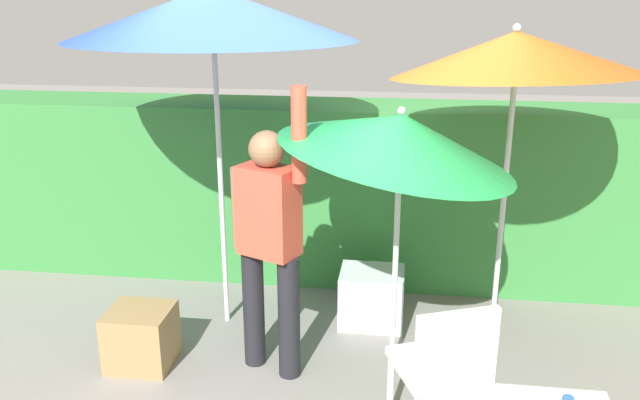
{
  "coord_description": "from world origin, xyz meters",
  "views": [
    {
      "loc": [
        0.52,
        -3.66,
        2.41
      ],
      "look_at": [
        0.0,
        0.3,
        1.1
      ],
      "focal_mm": 36.78,
      "sensor_mm": 36.0,
      "label": 1
    }
  ],
  "objects_px": {
    "umbrella_orange": "(212,14)",
    "crate_cardboard": "(141,337)",
    "person_vendor": "(269,236)",
    "cooler_box": "(372,297)",
    "umbrella_yellow": "(401,136)",
    "umbrella_rainbow": "(516,54)",
    "chair_plastic": "(444,365)"
  },
  "relations": [
    {
      "from": "umbrella_orange",
      "to": "crate_cardboard",
      "type": "height_order",
      "value": "umbrella_orange"
    },
    {
      "from": "person_vendor",
      "to": "cooler_box",
      "type": "height_order",
      "value": "person_vendor"
    },
    {
      "from": "umbrella_yellow",
      "to": "cooler_box",
      "type": "relative_size",
      "value": 3.89
    },
    {
      "from": "umbrella_rainbow",
      "to": "chair_plastic",
      "type": "height_order",
      "value": "umbrella_rainbow"
    },
    {
      "from": "umbrella_orange",
      "to": "umbrella_yellow",
      "type": "distance_m",
      "value": 1.5
    },
    {
      "from": "cooler_box",
      "to": "crate_cardboard",
      "type": "height_order",
      "value": "cooler_box"
    },
    {
      "from": "umbrella_orange",
      "to": "umbrella_yellow",
      "type": "bearing_deg",
      "value": -20.84
    },
    {
      "from": "umbrella_yellow",
      "to": "umbrella_rainbow",
      "type": "bearing_deg",
      "value": 30.26
    },
    {
      "from": "chair_plastic",
      "to": "person_vendor",
      "type": "bearing_deg",
      "value": 148.81
    },
    {
      "from": "chair_plastic",
      "to": "crate_cardboard",
      "type": "xyz_separation_m",
      "value": [
        -1.93,
        0.58,
        -0.31
      ]
    },
    {
      "from": "umbrella_orange",
      "to": "chair_plastic",
      "type": "relative_size",
      "value": 2.75
    },
    {
      "from": "umbrella_orange",
      "to": "cooler_box",
      "type": "height_order",
      "value": "umbrella_orange"
    },
    {
      "from": "cooler_box",
      "to": "umbrella_yellow",
      "type": "bearing_deg",
      "value": -73.87
    },
    {
      "from": "chair_plastic",
      "to": "umbrella_rainbow",
      "type": "bearing_deg",
      "value": 70.85
    },
    {
      "from": "umbrella_yellow",
      "to": "cooler_box",
      "type": "height_order",
      "value": "umbrella_yellow"
    },
    {
      "from": "umbrella_yellow",
      "to": "chair_plastic",
      "type": "xyz_separation_m",
      "value": [
        0.28,
        -0.76,
        -1.05
      ]
    },
    {
      "from": "umbrella_yellow",
      "to": "person_vendor",
      "type": "relative_size",
      "value": 0.97
    },
    {
      "from": "chair_plastic",
      "to": "crate_cardboard",
      "type": "bearing_deg",
      "value": 163.17
    },
    {
      "from": "umbrella_orange",
      "to": "crate_cardboard",
      "type": "relative_size",
      "value": 5.98
    },
    {
      "from": "umbrella_orange",
      "to": "cooler_box",
      "type": "distance_m",
      "value": 2.3
    },
    {
      "from": "cooler_box",
      "to": "chair_plastic",
      "type": "bearing_deg",
      "value": -71.68
    },
    {
      "from": "person_vendor",
      "to": "umbrella_rainbow",
      "type": "bearing_deg",
      "value": 19.57
    },
    {
      "from": "chair_plastic",
      "to": "crate_cardboard",
      "type": "relative_size",
      "value": 2.17
    },
    {
      "from": "umbrella_rainbow",
      "to": "umbrella_orange",
      "type": "xyz_separation_m",
      "value": [
        -1.93,
        0.08,
        0.22
      ]
    },
    {
      "from": "umbrella_rainbow",
      "to": "umbrella_yellow",
      "type": "relative_size",
      "value": 1.22
    },
    {
      "from": "person_vendor",
      "to": "chair_plastic",
      "type": "xyz_separation_m",
      "value": [
        1.06,
        -0.64,
        -0.42
      ]
    },
    {
      "from": "person_vendor",
      "to": "crate_cardboard",
      "type": "xyz_separation_m",
      "value": [
        -0.87,
        -0.06,
        -0.74
      ]
    },
    {
      "from": "cooler_box",
      "to": "crate_cardboard",
      "type": "distance_m",
      "value": 1.67
    },
    {
      "from": "cooler_box",
      "to": "crate_cardboard",
      "type": "relative_size",
      "value": 1.14
    },
    {
      "from": "person_vendor",
      "to": "crate_cardboard",
      "type": "relative_size",
      "value": 4.59
    },
    {
      "from": "cooler_box",
      "to": "umbrella_rainbow",
      "type": "bearing_deg",
      "value": -12.75
    },
    {
      "from": "umbrella_rainbow",
      "to": "person_vendor",
      "type": "xyz_separation_m",
      "value": [
        -1.46,
        -0.52,
        -1.07
      ]
    }
  ]
}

